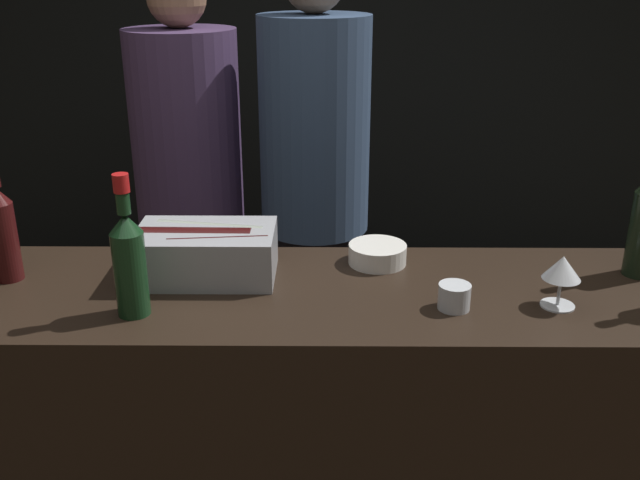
{
  "coord_description": "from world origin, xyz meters",
  "views": [
    {
      "loc": [
        0.01,
        -1.31,
        1.77
      ],
      "look_at": [
        0.0,
        0.3,
        1.13
      ],
      "focal_mm": 40.0,
      "sensor_mm": 36.0,
      "label": 1
    }
  ],
  "objects_px": {
    "red_wine_bottle_tall": "(1,227)",
    "candle_votive": "(454,296)",
    "bowl_white": "(377,253)",
    "person_in_hoodie": "(315,183)",
    "wine_glass": "(562,270)",
    "red_wine_bottle_burgundy": "(129,258)",
    "ice_bin_with_bottles": "(206,250)",
    "person_blond_tee": "(190,183)"
  },
  "relations": [
    {
      "from": "red_wine_bottle_tall",
      "to": "candle_votive",
      "type": "bearing_deg",
      "value": -8.06
    },
    {
      "from": "candle_votive",
      "to": "bowl_white",
      "type": "bearing_deg",
      "value": 121.31
    },
    {
      "from": "red_wine_bottle_tall",
      "to": "person_in_hoodie",
      "type": "height_order",
      "value": "person_in_hoodie"
    },
    {
      "from": "candle_votive",
      "to": "person_in_hoodie",
      "type": "distance_m",
      "value": 1.06
    },
    {
      "from": "wine_glass",
      "to": "red_wine_bottle_burgundy",
      "type": "height_order",
      "value": "red_wine_bottle_burgundy"
    },
    {
      "from": "ice_bin_with_bottles",
      "to": "person_blond_tee",
      "type": "height_order",
      "value": "person_blond_tee"
    },
    {
      "from": "red_wine_bottle_burgundy",
      "to": "ice_bin_with_bottles",
      "type": "bearing_deg",
      "value": 57.33
    },
    {
      "from": "ice_bin_with_bottles",
      "to": "red_wine_bottle_burgundy",
      "type": "distance_m",
      "value": 0.26
    },
    {
      "from": "wine_glass",
      "to": "red_wine_bottle_burgundy",
      "type": "xyz_separation_m",
      "value": [
        -0.98,
        -0.04,
        0.04
      ]
    },
    {
      "from": "bowl_white",
      "to": "person_in_hoodie",
      "type": "height_order",
      "value": "person_in_hoodie"
    },
    {
      "from": "person_in_hoodie",
      "to": "person_blond_tee",
      "type": "relative_size",
      "value": 1.03
    },
    {
      "from": "bowl_white",
      "to": "red_wine_bottle_tall",
      "type": "height_order",
      "value": "red_wine_bottle_tall"
    },
    {
      "from": "red_wine_bottle_tall",
      "to": "person_in_hoodie",
      "type": "distance_m",
      "value": 1.15
    },
    {
      "from": "candle_votive",
      "to": "red_wine_bottle_tall",
      "type": "xyz_separation_m",
      "value": [
        -1.1,
        0.16,
        0.11
      ]
    },
    {
      "from": "person_in_hoodie",
      "to": "red_wine_bottle_tall",
      "type": "bearing_deg",
      "value": -37.64
    },
    {
      "from": "red_wine_bottle_burgundy",
      "to": "wine_glass",
      "type": "bearing_deg",
      "value": 2.58
    },
    {
      "from": "wine_glass",
      "to": "person_blond_tee",
      "type": "bearing_deg",
      "value": 133.65
    },
    {
      "from": "candle_votive",
      "to": "person_blond_tee",
      "type": "distance_m",
      "value": 1.4
    },
    {
      "from": "bowl_white",
      "to": "red_wine_bottle_burgundy",
      "type": "distance_m",
      "value": 0.66
    },
    {
      "from": "candle_votive",
      "to": "red_wine_bottle_tall",
      "type": "bearing_deg",
      "value": 171.94
    },
    {
      "from": "red_wine_bottle_burgundy",
      "to": "person_in_hoodie",
      "type": "height_order",
      "value": "person_in_hoodie"
    },
    {
      "from": "red_wine_bottle_tall",
      "to": "person_blond_tee",
      "type": "distance_m",
      "value": 1.03
    },
    {
      "from": "red_wine_bottle_burgundy",
      "to": "bowl_white",
      "type": "bearing_deg",
      "value": 27.02
    },
    {
      "from": "red_wine_bottle_burgundy",
      "to": "person_in_hoodie",
      "type": "distance_m",
      "value": 1.12
    },
    {
      "from": "person_blond_tee",
      "to": "person_in_hoodie",
      "type": "bearing_deg",
      "value": 56.31
    },
    {
      "from": "red_wine_bottle_tall",
      "to": "wine_glass",
      "type": "bearing_deg",
      "value": -6.05
    },
    {
      "from": "bowl_white",
      "to": "red_wine_bottle_tall",
      "type": "bearing_deg",
      "value": -173.5
    },
    {
      "from": "bowl_white",
      "to": "red_wine_bottle_burgundy",
      "type": "bearing_deg",
      "value": -152.98
    },
    {
      "from": "ice_bin_with_bottles",
      "to": "person_in_hoodie",
      "type": "distance_m",
      "value": 0.87
    },
    {
      "from": "wine_glass",
      "to": "person_in_hoodie",
      "type": "bearing_deg",
      "value": 120.46
    },
    {
      "from": "ice_bin_with_bottles",
      "to": "red_wine_bottle_tall",
      "type": "xyz_separation_m",
      "value": [
        -0.5,
        -0.02,
        0.07
      ]
    },
    {
      "from": "wine_glass",
      "to": "person_in_hoodie",
      "type": "distance_m",
      "value": 1.15
    },
    {
      "from": "wine_glass",
      "to": "bowl_white",
      "type": "bearing_deg",
      "value": 148.37
    },
    {
      "from": "ice_bin_with_bottles",
      "to": "wine_glass",
      "type": "bearing_deg",
      "value": -11.11
    },
    {
      "from": "candle_votive",
      "to": "red_wine_bottle_tall",
      "type": "distance_m",
      "value": 1.11
    },
    {
      "from": "wine_glass",
      "to": "red_wine_bottle_burgundy",
      "type": "bearing_deg",
      "value": -177.42
    },
    {
      "from": "red_wine_bottle_burgundy",
      "to": "person_in_hoodie",
      "type": "xyz_separation_m",
      "value": [
        0.4,
        1.04,
        -0.14
      ]
    },
    {
      "from": "person_blond_tee",
      "to": "red_wine_bottle_tall",
      "type": "bearing_deg",
      "value": -35.14
    },
    {
      "from": "bowl_white",
      "to": "candle_votive",
      "type": "xyz_separation_m",
      "value": [
        0.16,
        -0.26,
        0.0
      ]
    },
    {
      "from": "red_wine_bottle_burgundy",
      "to": "person_in_hoodie",
      "type": "bearing_deg",
      "value": 69.0
    },
    {
      "from": "red_wine_bottle_tall",
      "to": "person_in_hoodie",
      "type": "xyz_separation_m",
      "value": [
        0.76,
        0.85,
        -0.15
      ]
    },
    {
      "from": "bowl_white",
      "to": "wine_glass",
      "type": "relative_size",
      "value": 1.22
    }
  ]
}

